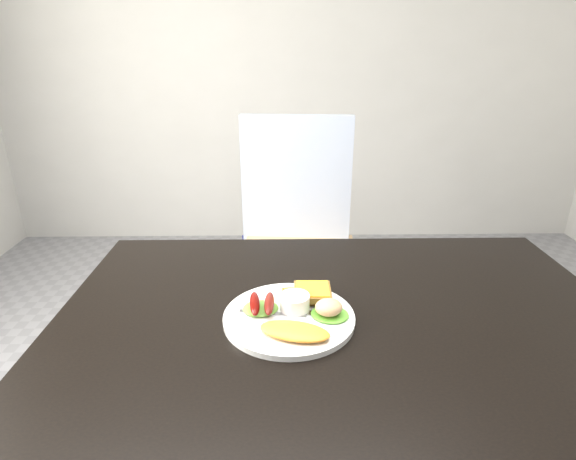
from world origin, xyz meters
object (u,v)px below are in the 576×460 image
object	(u,v)px
dining_table	(340,321)
plate	(289,318)
person	(316,179)
dining_chair	(298,262)

from	to	relation	value
dining_table	plate	world-z (taller)	plate
person	plate	xyz separation A→B (m)	(-0.12, -0.82, -0.07)
dining_table	dining_chair	xyz separation A→B (m)	(-0.06, 0.86, -0.28)
dining_chair	plate	world-z (taller)	plate
dining_table	plate	size ratio (longest dim) A/B	4.44
plate	person	bearing A→B (deg)	81.98
dining_table	dining_chair	size ratio (longest dim) A/B	2.52
dining_chair	person	size ratio (longest dim) A/B	0.29
dining_chair	person	bearing A→B (deg)	-44.18
dining_table	dining_chair	bearing A→B (deg)	93.77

